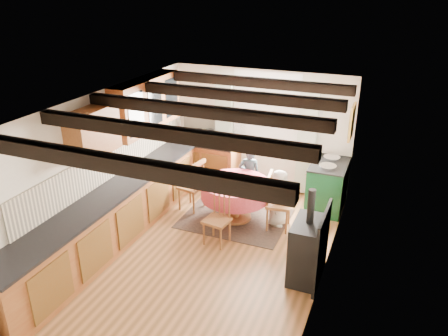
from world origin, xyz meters
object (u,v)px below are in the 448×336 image
at_px(chair_near, 217,219).
at_px(child_far, 249,175).
at_px(chair_right, 279,202).
at_px(cup, 227,175).
at_px(aga_range, 327,185).
at_px(cast_iron_stove, 308,235).
at_px(child_right, 279,198).
at_px(chair_left, 191,185).
at_px(dining_table, 235,201).

height_order(chair_near, child_far, child_far).
relative_size(chair_right, cup, 8.98).
xyz_separation_m(chair_near, chair_right, (0.79, 0.84, 0.05)).
bearing_deg(aga_range, cup, -150.01).
xyz_separation_m(chair_near, cast_iron_stove, (1.53, -0.35, 0.25)).
xyz_separation_m(chair_near, child_right, (0.75, 0.96, 0.06)).
height_order(chair_near, cast_iron_stove, cast_iron_stove).
relative_size(chair_left, aga_range, 0.99).
relative_size(dining_table, chair_right, 1.20).
xyz_separation_m(chair_left, child_right, (1.64, 0.04, 0.02)).
xyz_separation_m(dining_table, chair_near, (0.00, -0.84, 0.09)).
xyz_separation_m(dining_table, chair_left, (-0.89, 0.07, 0.13)).
bearing_deg(chair_near, dining_table, 97.83).
distance_m(chair_right, child_far, 1.07).
bearing_deg(aga_range, child_far, -166.41).
xyz_separation_m(dining_table, aga_range, (1.42, 1.06, 0.09)).
distance_m(dining_table, chair_near, 0.85).
height_order(dining_table, child_far, child_far).
relative_size(chair_left, chair_right, 0.98).
distance_m(aga_range, child_right, 1.16).
height_order(aga_range, child_right, child_right).
relative_size(chair_near, cup, 8.06).
height_order(chair_right, child_far, child_far).
height_order(dining_table, chair_right, chair_right).
distance_m(chair_near, child_far, 1.57).
bearing_deg(dining_table, cup, 150.15).
relative_size(dining_table, cast_iron_stove, 0.86).
distance_m(dining_table, chair_left, 0.90).
bearing_deg(child_far, aga_range, 176.49).
distance_m(child_far, child_right, 0.96).
xyz_separation_m(chair_near, chair_left, (-0.89, 0.91, 0.04)).
bearing_deg(child_right, dining_table, 108.47).
bearing_deg(chair_right, cast_iron_stove, -155.27).
bearing_deg(cup, aga_range, 29.99).
distance_m(child_right, cup, 1.00).
relative_size(chair_near, aga_range, 0.91).
height_order(chair_near, cup, chair_near).
relative_size(dining_table, child_right, 1.19).
relative_size(dining_table, child_far, 1.09).
relative_size(child_far, cup, 9.94).
relative_size(chair_near, chair_left, 0.92).
bearing_deg(cast_iron_stove, chair_left, 152.51).
height_order(aga_range, cast_iron_stove, cast_iron_stove).
bearing_deg(chair_right, aga_range, -37.82).
bearing_deg(chair_left, dining_table, 95.05).
xyz_separation_m(chair_right, child_right, (-0.04, 0.12, 0.01)).
bearing_deg(child_right, chair_left, 101.20).
relative_size(chair_right, child_far, 0.90).
height_order(dining_table, cup, cup).
xyz_separation_m(chair_right, aga_range, (0.63, 1.06, -0.05)).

